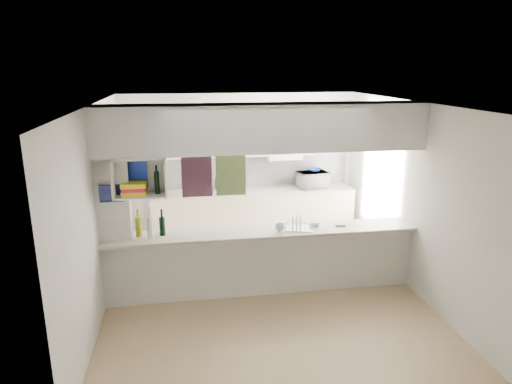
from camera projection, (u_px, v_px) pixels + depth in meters
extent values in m
plane|color=tan|center=(263.00, 292.00, 6.36)|extent=(4.80, 4.80, 0.00)
plane|color=white|center=(264.00, 104.00, 5.67)|extent=(4.80, 4.80, 0.00)
plane|color=silver|center=(240.00, 166.00, 8.30)|extent=(4.20, 0.00, 4.20)
plane|color=silver|center=(98.00, 211.00, 5.69)|extent=(0.00, 4.80, 4.80)
plane|color=silver|center=(411.00, 196.00, 6.34)|extent=(0.00, 4.80, 4.80)
cube|color=silver|center=(263.00, 263.00, 6.25)|extent=(4.20, 0.15, 0.88)
cube|color=#B8AEA2|center=(263.00, 232.00, 6.12)|extent=(4.20, 0.50, 0.04)
cube|color=white|center=(263.00, 128.00, 5.75)|extent=(4.20, 0.50, 0.60)
cube|color=silver|center=(114.00, 211.00, 5.72)|extent=(0.40, 0.18, 2.60)
cube|color=#191E4C|center=(112.00, 193.00, 5.57)|extent=(0.30, 0.01, 0.22)
cube|color=white|center=(113.00, 211.00, 5.63)|extent=(0.30, 0.01, 0.24)
cube|color=black|center=(197.00, 174.00, 5.99)|extent=(0.40, 0.02, 0.62)
cube|color=#16645A|center=(231.00, 173.00, 6.06)|extent=(0.40, 0.02, 0.62)
cube|color=white|center=(141.00, 195.00, 5.63)|extent=(0.65, 0.35, 0.02)
cube|color=white|center=(139.00, 157.00, 5.50)|extent=(0.65, 0.35, 0.02)
cube|color=white|center=(141.00, 174.00, 5.72)|extent=(0.65, 0.02, 0.50)
cube|color=white|center=(113.00, 177.00, 5.51)|extent=(0.02, 0.35, 0.50)
cube|color=white|center=(166.00, 176.00, 5.61)|extent=(0.02, 0.35, 0.50)
cube|color=yellow|center=(134.00, 193.00, 5.60)|extent=(0.30, 0.24, 0.05)
cube|color=red|center=(134.00, 189.00, 5.59)|extent=(0.28, 0.22, 0.05)
cube|color=yellow|center=(134.00, 185.00, 5.58)|extent=(0.30, 0.24, 0.05)
cube|color=navy|center=(137.00, 174.00, 5.67)|extent=(0.26, 0.02, 0.34)
cylinder|color=black|center=(157.00, 183.00, 5.62)|extent=(0.06, 0.06, 0.28)
cube|color=beige|center=(253.00, 215.00, 8.27)|extent=(3.60, 0.60, 0.90)
cube|color=#B8AEA2|center=(253.00, 191.00, 8.15)|extent=(3.60, 0.63, 0.03)
cube|color=silver|center=(251.00, 170.00, 8.34)|extent=(3.60, 0.03, 0.60)
cube|color=beige|center=(241.00, 135.00, 7.99)|extent=(2.62, 0.34, 0.72)
cube|color=white|center=(283.00, 157.00, 8.14)|extent=(0.60, 0.46, 0.12)
cube|color=silver|center=(286.00, 162.00, 7.93)|extent=(0.60, 0.02, 0.05)
imported|color=white|center=(313.00, 180.00, 8.25)|extent=(0.57, 0.43, 0.29)
imported|color=navy|center=(314.00, 170.00, 8.24)|extent=(0.23, 0.23, 0.06)
cube|color=silver|center=(299.00, 228.00, 6.18)|extent=(0.43, 0.37, 0.01)
cylinder|color=white|center=(293.00, 221.00, 6.17)|extent=(0.06, 0.18, 0.18)
cylinder|color=white|center=(297.00, 221.00, 6.16)|extent=(0.06, 0.18, 0.18)
cylinder|color=white|center=(301.00, 222.00, 6.15)|extent=(0.06, 0.18, 0.18)
imported|color=white|center=(280.00, 227.00, 6.07)|extent=(0.15, 0.15, 0.10)
cylinder|color=black|center=(126.00, 230.00, 5.77)|extent=(0.08, 0.08, 0.24)
cylinder|color=black|center=(125.00, 217.00, 5.73)|extent=(0.03, 0.03, 0.11)
cylinder|color=olive|center=(139.00, 227.00, 5.87)|extent=(0.08, 0.08, 0.26)
cylinder|color=olive|center=(138.00, 213.00, 5.82)|extent=(0.03, 0.03, 0.11)
cylinder|color=silver|center=(150.00, 228.00, 5.82)|extent=(0.08, 0.08, 0.28)
cylinder|color=silver|center=(149.00, 213.00, 5.76)|extent=(0.03, 0.03, 0.11)
cylinder|color=black|center=(162.00, 226.00, 5.92)|extent=(0.08, 0.08, 0.24)
cylinder|color=black|center=(161.00, 213.00, 5.87)|extent=(0.03, 0.03, 0.11)
cylinder|color=silver|center=(315.00, 224.00, 6.28)|extent=(0.13, 0.13, 0.07)
cube|color=black|center=(340.00, 226.00, 6.28)|extent=(0.14, 0.07, 0.01)
cylinder|color=black|center=(201.00, 188.00, 8.04)|extent=(0.09, 0.09, 0.12)
cube|color=#56321D|center=(219.00, 184.00, 8.10)|extent=(0.13, 0.11, 0.22)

